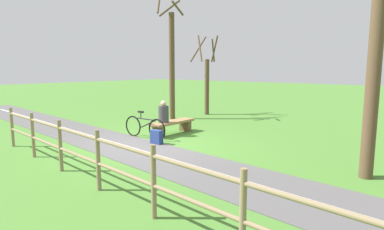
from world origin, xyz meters
name	(u,v)px	position (x,y,z in m)	size (l,w,h in m)	color
ground_plane	(148,145)	(0.00, 0.00, 0.00)	(80.00, 80.00, 0.00)	#477A2D
paved_path	(257,186)	(0.95, 4.00, 0.01)	(1.92, 36.00, 0.02)	#565454
path_centre_line	(257,185)	(0.95, 4.00, 0.02)	(0.10, 32.00, 0.00)	silver
bench	(173,125)	(-1.58, -0.49, 0.31)	(1.78, 0.50, 0.44)	#937047
person_seated	(164,113)	(-1.16, -0.48, 0.74)	(0.34, 0.34, 0.71)	#38383D
bicycle	(145,127)	(-0.54, -0.71, 0.35)	(0.15, 1.69, 0.85)	black
backpack	(157,137)	(-0.22, 0.15, 0.20)	(0.25, 0.36, 0.41)	navy
fence_roadside	(123,164)	(3.01, 2.69, 0.65)	(1.04, 10.97, 1.10)	#847051
tree_mid_field	(373,64)	(-0.87, 5.43, 2.26)	(1.38, 1.38, 4.81)	brown
tree_near_bench	(207,79)	(-6.02, -2.41, 1.66)	(1.13, 1.15, 3.70)	brown
tree_by_path	(171,61)	(-3.98, -2.75, 2.46)	(1.41, 1.13, 5.62)	brown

